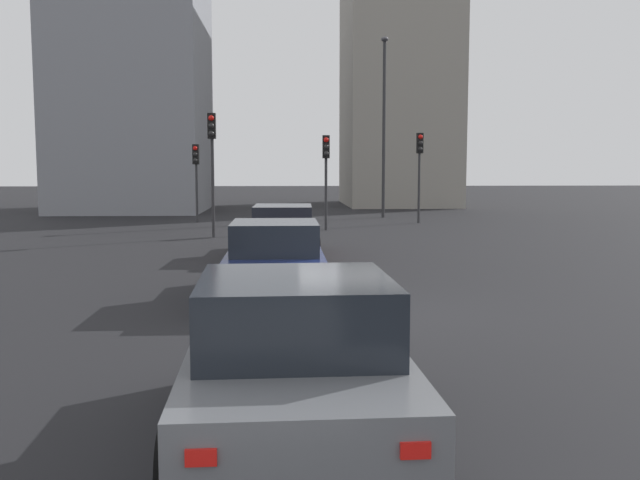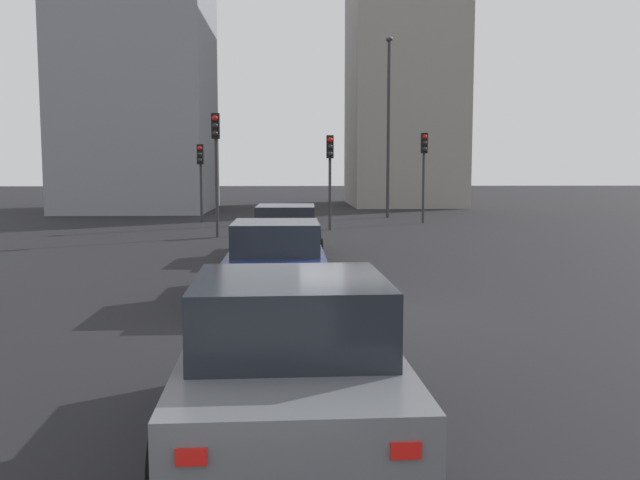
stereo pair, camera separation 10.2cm
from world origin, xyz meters
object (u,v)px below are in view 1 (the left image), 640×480
car_navy_right_second (275,261)px  street_lamp_kerbside (384,114)px  car_maroon_right_lead (283,231)px  traffic_light_far_right (212,149)px  traffic_light_near_left (326,162)px  traffic_light_far_left (196,166)px  car_grey_right_third (295,363)px  traffic_light_near_right (420,158)px

car_navy_right_second → street_lamp_kerbside: bearing=-13.7°
car_maroon_right_lead → traffic_light_far_right: 6.42m
car_navy_right_second → traffic_light_near_left: size_ratio=1.14×
traffic_light_near_left → traffic_light_far_right: bearing=-57.3°
car_maroon_right_lead → street_lamp_kerbside: (14.89, -4.98, 4.37)m
traffic_light_far_left → car_navy_right_second: bearing=15.9°
car_grey_right_third → traffic_light_far_left: (25.95, 4.02, 1.80)m
traffic_light_far_left → street_lamp_kerbside: (2.69, -8.89, 2.53)m
car_maroon_right_lead → street_lamp_kerbside: 16.30m
street_lamp_kerbside → car_navy_right_second: bearing=166.5°
car_navy_right_second → traffic_light_near_left: traffic_light_near_left is taller
car_navy_right_second → traffic_light_far_right: 12.39m
traffic_light_near_right → traffic_light_far_left: size_ratio=1.14×
traffic_light_far_right → traffic_light_near_left: bearing=123.5°
car_maroon_right_lead → car_grey_right_third: size_ratio=1.16×
car_grey_right_third → traffic_light_near_right: 25.88m
car_maroon_right_lead → traffic_light_near_left: size_ratio=1.28×
traffic_light_near_left → street_lamp_kerbside: bearing=156.5°
car_maroon_right_lead → car_grey_right_third: 13.75m
street_lamp_kerbside → traffic_light_far_left: bearing=106.8°
traffic_light_near_right → street_lamp_kerbside: street_lamp_kerbside is taller
traffic_light_far_left → street_lamp_kerbside: street_lamp_kerbside is taller
car_maroon_right_lead → traffic_light_far_right: bearing=26.5°
car_grey_right_third → traffic_light_near_left: bearing=-6.0°
car_navy_right_second → traffic_light_far_left: (18.74, 3.76, 1.82)m
traffic_light_near_right → traffic_light_far_right: traffic_light_far_right is taller
car_maroon_right_lead → car_navy_right_second: bearing=-179.9°
car_grey_right_third → street_lamp_kerbside: bearing=-11.4°
traffic_light_near_left → street_lamp_kerbside: size_ratio=0.43×
traffic_light_far_right → street_lamp_kerbside: (9.51, -7.48, 1.92)m
car_navy_right_second → traffic_light_far_left: size_ratio=1.21×
traffic_light_near_left → car_maroon_right_lead: bearing=-10.5°
car_navy_right_second → street_lamp_kerbside: 22.46m
car_maroon_right_lead → traffic_light_far_right: traffic_light_far_right is taller
car_navy_right_second → street_lamp_kerbside: street_lamp_kerbside is taller
car_grey_right_third → car_maroon_right_lead: bearing=-1.3°
car_grey_right_third → traffic_light_near_left: traffic_light_near_left is taller
car_maroon_right_lead → traffic_light_near_right: bearing=-26.8°
car_grey_right_third → traffic_light_near_left: (21.67, -1.60, 1.96)m
car_maroon_right_lead → traffic_light_far_right: (5.38, 2.51, 2.45)m
traffic_light_near_right → traffic_light_far_left: (0.87, 10.01, -0.34)m
traffic_light_near_left → traffic_light_far_right: traffic_light_far_right is taller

